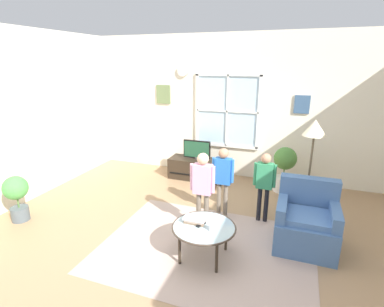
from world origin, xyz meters
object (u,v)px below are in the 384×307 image
Objects in this scene: tv_stand at (197,169)px; floor_lamp at (314,139)px; potted_plant_corner at (17,194)px; person_green_shirt at (264,180)px; remote_near_books at (201,224)px; cup at (212,227)px; coffee_table at (204,228)px; armchair at (306,223)px; person_pink_shirt at (203,184)px; book_stack at (195,220)px; person_blue_shirt at (223,175)px; television at (197,149)px; potted_plant_by_window at (284,167)px.

floor_lamp is (2.12, -1.24, 1.13)m from tv_stand.
floor_lamp reaches higher than potted_plant_corner.
person_green_shirt is 1.51× the size of potted_plant_corner.
cup is at bearing -24.33° from remote_near_books.
coffee_table is 1.10× the size of potted_plant_corner.
tv_stand is 3.26m from potted_plant_corner.
cup reaches higher than tv_stand.
person_green_shirt is (-0.61, 0.45, 0.35)m from armchair.
cup is at bearing -62.91° from person_pink_shirt.
tv_stand is at bearing 108.43° from book_stack.
person_green_shirt reaches higher than coffee_table.
person_blue_shirt reaches higher than potted_plant_corner.
television reaches higher than tv_stand.
coffee_table is 0.16m from book_stack.
tv_stand is at bearing 112.70° from cup.
person_blue_shirt is 3.15m from potted_plant_corner.
person_blue_shirt is at bearing -57.16° from television.
person_blue_shirt reaches higher than coffee_table.
person_pink_shirt reaches higher than television.
potted_plant_corner is at bearing -146.04° from potted_plant_by_window.
person_green_shirt is at bearing 57.29° from book_stack.
floor_lamp is (0.60, 0.07, 0.66)m from person_green_shirt.
potted_plant_corner is at bearing -160.42° from person_green_shirt.
person_green_shirt is (1.51, -1.31, 0.47)m from tv_stand.
tv_stand is 1.76m from potted_plant_by_window.
armchair is at bearing 30.70° from coffee_table.
potted_plant_corner is (-2.95, -0.10, 0.03)m from coffee_table.
person_pink_shirt is at bearing 117.09° from cup.
television is 6.73× the size of cup.
potted_plant_by_window is 0.53× the size of floor_lamp.
television reaches higher than book_stack.
person_green_shirt is (0.62, 1.14, 0.24)m from remote_near_books.
potted_plant_by_window reaches higher than potted_plant_corner.
cup is 1.87m from floor_lamp.
person_pink_shirt reaches higher than tv_stand.
coffee_table is (-1.19, -0.71, 0.08)m from armchair.
coffee_table is 0.67× the size of person_pink_shirt.
floor_lamp is (4.13, 1.32, 0.90)m from potted_plant_corner.
person_green_shirt is (0.46, 1.21, 0.21)m from cup.
person_green_shirt is 0.68× the size of floor_lamp.
floor_lamp is at bearing 45.94° from coffee_table.
armchair is 0.84m from person_green_shirt.
cup is 0.05× the size of floor_lamp.
person_pink_shirt is (0.74, -1.90, 0.53)m from tv_stand.
floor_lamp is at bearing -30.43° from tv_stand.
person_green_shirt is at bearing 69.28° from cup.
cup is 1.16m from person_blue_shirt.
potted_plant_corner is (-2.01, -2.56, -0.20)m from television.
person_green_shirt is at bearing 63.55° from coffee_table.
remote_near_books is (0.90, -2.45, 0.23)m from tv_stand.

